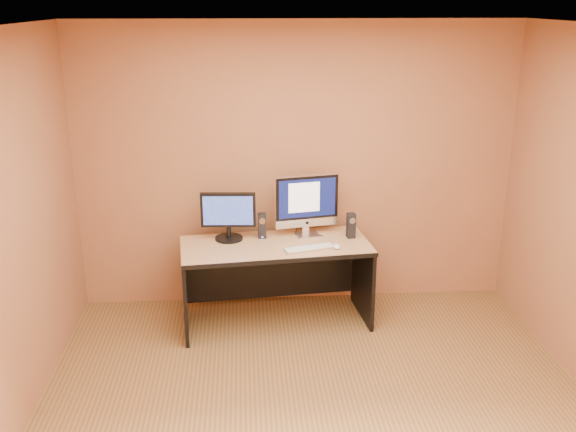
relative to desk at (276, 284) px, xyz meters
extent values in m
plane|color=brown|center=(0.22, -1.49, -0.37)|extent=(4.00, 4.00, 0.00)
plane|color=white|center=(0.22, -1.49, 2.23)|extent=(4.00, 4.00, 0.00)
cube|color=#BCBDC1|center=(0.28, -0.13, 0.38)|extent=(0.45, 0.23, 0.02)
ellipsoid|color=silver|center=(0.51, -0.13, 0.39)|extent=(0.06, 0.10, 0.04)
cylinder|color=black|center=(0.36, 0.25, 0.38)|extent=(0.13, 0.19, 0.01)
cylinder|color=black|center=(0.20, 0.31, 0.38)|extent=(0.05, 0.18, 0.01)
camera|label=1|loc=(-0.26, -5.15, 2.38)|focal=40.00mm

